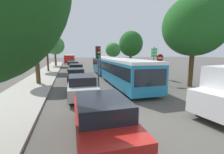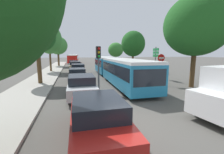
% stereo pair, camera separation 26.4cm
% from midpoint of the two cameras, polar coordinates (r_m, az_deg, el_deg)
% --- Properties ---
extents(ground_plane, '(200.00, 200.00, 0.00)m').
position_cam_midpoint_polar(ground_plane, '(6.58, 11.33, -17.22)').
color(ground_plane, '#4F4C47').
extents(kerb_strip_left, '(3.20, 50.64, 0.14)m').
position_cam_midpoint_polar(kerb_strip_left, '(25.92, -21.96, 2.14)').
color(kerb_strip_left, '#9E998E').
rests_on(kerb_strip_left, ground).
extents(articulated_bus, '(2.83, 16.08, 2.38)m').
position_cam_midpoint_polar(articulated_bus, '(16.41, 1.74, 3.73)').
color(articulated_bus, teal).
rests_on(articulated_bus, ground).
extents(city_bus_rear, '(3.32, 11.56, 2.46)m').
position_cam_midpoint_polar(city_bus_rear, '(45.92, -14.35, 6.93)').
color(city_bus_rear, red).
rests_on(city_bus_rear, ground).
extents(queued_car_red, '(1.86, 4.18, 1.44)m').
position_cam_midpoint_polar(queued_car_red, '(5.28, -4.03, -15.17)').
color(queued_car_red, '#B21E19').
rests_on(queued_car_red, ground).
extents(queued_car_silver, '(1.88, 4.22, 1.45)m').
position_cam_midpoint_polar(queued_car_silver, '(10.20, -10.75, -3.31)').
color(queued_car_silver, '#B7BABF').
rests_on(queued_car_silver, ground).
extents(queued_car_black, '(1.77, 3.96, 1.36)m').
position_cam_midpoint_polar(queued_car_black, '(15.79, -12.61, 0.81)').
color(queued_car_black, black).
rests_on(queued_car_black, ground).
extents(queued_car_graphite, '(1.89, 4.25, 1.46)m').
position_cam_midpoint_polar(queued_car_graphite, '(20.82, -12.46, 2.90)').
color(queued_car_graphite, '#47474C').
rests_on(queued_car_graphite, ground).
extents(queued_car_tan, '(1.97, 4.41, 1.52)m').
position_cam_midpoint_polar(queued_car_tan, '(26.18, -13.56, 4.14)').
color(queued_car_tan, tan).
rests_on(queued_car_tan, ground).
extents(queued_car_white, '(1.90, 4.26, 1.47)m').
position_cam_midpoint_polar(queued_car_white, '(31.81, -14.16, 4.90)').
color(queued_car_white, white).
rests_on(queued_car_white, ground).
extents(traffic_light, '(0.35, 0.38, 3.40)m').
position_cam_midpoint_polar(traffic_light, '(11.37, -4.51, 7.04)').
color(traffic_light, '#56595E').
rests_on(traffic_light, ground).
extents(no_entry_sign, '(0.70, 0.08, 2.82)m').
position_cam_midpoint_polar(no_entry_sign, '(14.35, 18.63, 4.52)').
color(no_entry_sign, '#56595E').
rests_on(no_entry_sign, ground).
extents(direction_sign_post, '(0.24, 1.40, 3.60)m').
position_cam_midpoint_polar(direction_sign_post, '(17.69, 16.69, 7.62)').
color(direction_sign_post, '#56595E').
rests_on(direction_sign_post, ground).
extents(tree_left_mid, '(3.28, 3.28, 6.00)m').
position_cam_midpoint_polar(tree_left_mid, '(15.37, -26.27, 13.90)').
color(tree_left_mid, '#51381E').
rests_on(tree_left_mid, ground).
extents(tree_left_far, '(3.71, 3.71, 7.25)m').
position_cam_midpoint_polar(tree_left_far, '(25.21, -22.57, 13.17)').
color(tree_left_far, '#51381E').
rests_on(tree_left_far, ground).
extents(tree_left_distant, '(4.10, 4.10, 6.55)m').
position_cam_midpoint_polar(tree_left_distant, '(35.42, -19.74, 11.23)').
color(tree_left_distant, '#51381E').
rests_on(tree_left_distant, ground).
extents(tree_right_near, '(5.18, 5.18, 7.57)m').
position_cam_midpoint_polar(tree_right_near, '(14.68, 29.92, 16.55)').
color(tree_right_near, '#51381E').
rests_on(tree_right_near, ground).
extents(tree_right_mid, '(3.87, 3.87, 6.49)m').
position_cam_midpoint_polar(tree_right_mid, '(25.31, 8.35, 12.37)').
color(tree_right_mid, '#51381E').
rests_on(tree_right_mid, ground).
extents(tree_right_far, '(3.45, 3.45, 5.30)m').
position_cam_midpoint_polar(tree_right_far, '(34.67, 1.67, 10.17)').
color(tree_right_far, '#51381E').
rests_on(tree_right_far, ground).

